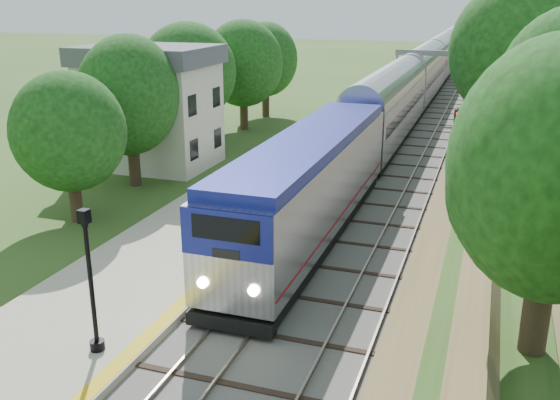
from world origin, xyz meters
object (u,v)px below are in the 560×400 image
(lamppost_far, at_px, (92,290))
(signal_farside, at_px, (454,158))
(station_building, at_px, (151,106))
(signal_gantry, at_px, (439,66))
(train, at_px, (432,69))

(lamppost_far, xyz_separation_m, signal_farside, (9.62, 14.96, 1.37))
(station_building, height_order, lamppost_far, station_building)
(signal_gantry, distance_m, signal_farside, 32.25)
(lamppost_far, bearing_deg, train, 87.05)
(station_building, distance_m, train, 46.54)
(station_building, bearing_deg, signal_farside, -19.18)
(station_building, bearing_deg, signal_gantry, 56.62)
(lamppost_far, bearing_deg, signal_farside, 57.25)
(train, distance_m, lamppost_far, 66.43)
(train, height_order, lamppost_far, lamppost_far)
(lamppost_far, bearing_deg, station_building, 115.69)
(station_building, relative_size, signal_gantry, 1.02)
(station_building, xyz_separation_m, train, (14.00, 44.36, -1.67))
(station_building, bearing_deg, train, 72.49)
(station_building, relative_size, train, 0.07)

